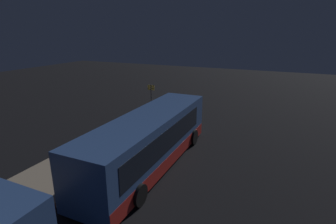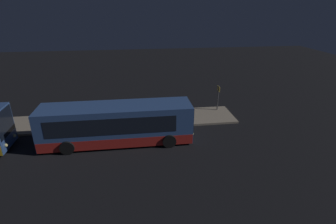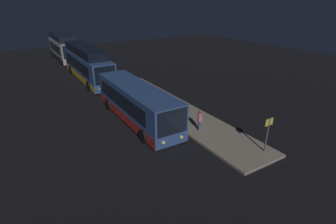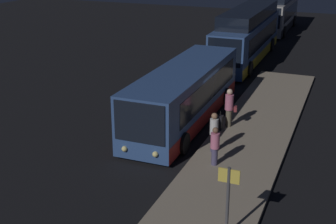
# 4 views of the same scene
# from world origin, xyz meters

# --- Properties ---
(ground) EXTENTS (80.00, 80.00, 0.00)m
(ground) POSITION_xyz_m (0.00, 0.00, 0.00)
(ground) COLOR black
(platform) EXTENTS (20.00, 3.50, 0.16)m
(platform) POSITION_xyz_m (0.00, 3.35, 0.08)
(platform) COLOR gray
(platform) RESTS_ON ground
(bus_lead) EXTENTS (10.51, 2.77, 2.77)m
(bus_lead) POSITION_xyz_m (0.25, -0.20, 1.37)
(bus_lead) COLOR #33518C
(bus_lead) RESTS_ON ground
(bus_second) EXTENTS (12.65, 2.71, 3.87)m
(bus_second) POSITION_xyz_m (-13.25, -0.20, 1.74)
(bus_second) COLOR #33518C
(bus_second) RESTS_ON ground
(bus_third) EXTENTS (10.33, 2.86, 3.89)m
(bus_third) POSITION_xyz_m (-26.38, -0.20, 1.75)
(bus_third) COLOR #B2ADA8
(bus_third) RESTS_ON ground
(passenger_boarding) EXTENTS (0.47, 0.62, 1.86)m
(passenger_boarding) POSITION_xyz_m (0.48, 2.12, 1.17)
(passenger_boarding) COLOR #6B604C
(passenger_boarding) RESTS_ON platform
(passenger_waiting) EXTENTS (0.46, 0.46, 1.59)m
(passenger_waiting) POSITION_xyz_m (4.63, 2.65, 1.03)
(passenger_waiting) COLOR #4C476B
(passenger_waiting) RESTS_ON platform
(passenger_with_bags) EXTENTS (0.49, 0.49, 1.73)m
(passenger_with_bags) POSITION_xyz_m (3.48, 2.26, 1.12)
(passenger_with_bags) COLOR #4C476B
(passenger_with_bags) RESTS_ON platform
(suitcase) EXTENTS (0.34, 0.22, 0.92)m
(suitcase) POSITION_xyz_m (1.03, 1.85, 0.51)
(suitcase) COLOR black
(suitcase) RESTS_ON platform
(sign_post) EXTENTS (0.10, 0.64, 2.27)m
(sign_post) POSITION_xyz_m (9.02, 4.33, 1.59)
(sign_post) COLOR #4C4C51
(sign_post) RESTS_ON platform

